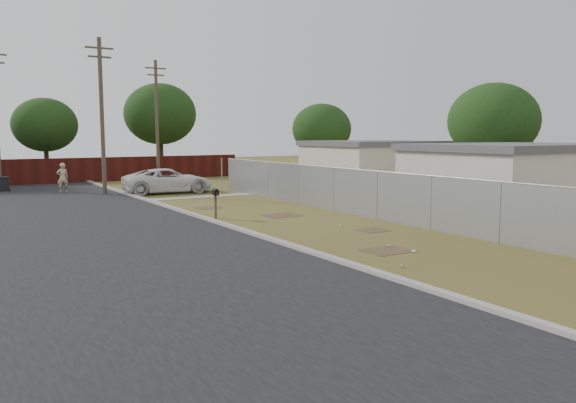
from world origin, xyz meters
TOP-DOWN VIEW (x-y plane):
  - ground at (0.00, 0.00)m, footprint 120.00×120.00m
  - street at (-6.76, 8.05)m, footprint 15.10×60.00m
  - chainlink_fence at (3.12, 1.03)m, footprint 0.10×27.06m
  - privacy_fence at (-6.00, 25.00)m, footprint 30.00×0.12m
  - utility_poles at (-3.67, 20.67)m, footprint 12.60×8.24m
  - houses at (9.70, 3.13)m, footprint 9.30×17.24m
  - horizon_trees at (0.84, 23.56)m, footprint 33.32×31.94m
  - mailbox at (-2.52, 3.64)m, footprint 0.28×0.56m
  - pickup_truck at (-0.60, 14.59)m, footprint 5.54×2.98m
  - pedestrian at (-5.92, 18.24)m, footprint 0.67×0.46m
  - trash_bin at (-8.90, 20.86)m, footprint 0.65×0.65m
  - scattered_litter at (-0.48, -4.44)m, footprint 2.68×6.26m

SIDE VIEW (x-z plane):
  - ground at x=0.00m, z-range 0.00..0.00m
  - street at x=-6.76m, z-range -0.04..0.08m
  - scattered_litter at x=-0.48m, z-range 0.01..0.08m
  - trash_bin at x=-8.90m, z-range 0.01..0.91m
  - pickup_truck at x=-0.60m, z-range 0.00..1.48m
  - chainlink_fence at x=3.12m, z-range -0.21..1.81m
  - pedestrian at x=-5.92m, z-range 0.00..1.79m
  - privacy_fence at x=-6.00m, z-range 0.00..1.80m
  - mailbox at x=-2.52m, z-range 0.37..1.65m
  - houses at x=9.70m, z-range 0.01..3.11m
  - horizon_trees at x=0.84m, z-range 0.74..8.52m
  - utility_poles at x=-3.67m, z-range 0.19..9.19m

